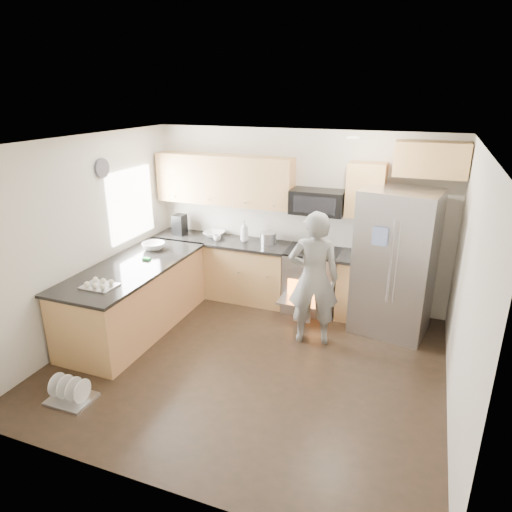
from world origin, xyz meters
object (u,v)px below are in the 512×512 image
at_px(stove_range, 313,267).
at_px(refrigerator, 395,263).
at_px(dish_rack, 71,394).
at_px(person, 313,279).

xyz_separation_m(stove_range, refrigerator, (1.15, -0.24, 0.30)).
distance_m(stove_range, dish_rack, 3.60).
bearing_deg(person, dish_rack, 30.62).
relative_size(refrigerator, person, 1.11).
bearing_deg(stove_range, refrigerator, -11.92).
relative_size(person, dish_rack, 3.78).
bearing_deg(person, refrigerator, -158.92).
bearing_deg(dish_rack, refrigerator, 43.06).
xyz_separation_m(refrigerator, dish_rack, (-2.99, -2.79, -0.90)).
xyz_separation_m(stove_range, person, (0.23, -0.92, 0.20)).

